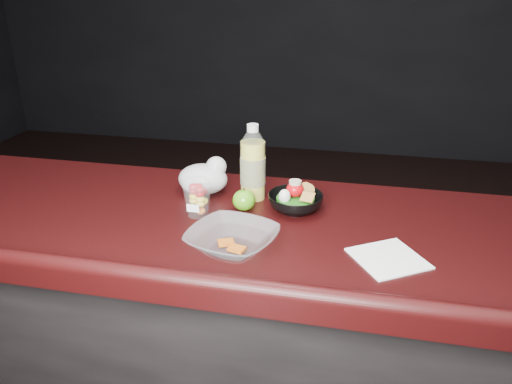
% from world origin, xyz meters
% --- Properties ---
extents(counter, '(4.06, 0.71, 1.02)m').
position_xyz_m(counter, '(0.00, 0.30, 0.51)').
color(counter, black).
rests_on(counter, ground).
extents(lemonade_bottle, '(0.08, 0.08, 0.24)m').
position_xyz_m(lemonade_bottle, '(-0.01, 0.47, 1.12)').
color(lemonade_bottle, gold).
rests_on(lemonade_bottle, counter).
extents(fruit_cup, '(0.09, 0.09, 0.12)m').
position_xyz_m(fruit_cup, '(-0.14, 0.31, 1.08)').
color(fruit_cup, white).
rests_on(fruit_cup, counter).
extents(green_apple, '(0.07, 0.07, 0.07)m').
position_xyz_m(green_apple, '(-0.01, 0.37, 1.05)').
color(green_apple, '#26850F').
rests_on(green_apple, counter).
extents(plastic_bag, '(0.16, 0.13, 0.12)m').
position_xyz_m(plastic_bag, '(-0.17, 0.48, 1.07)').
color(plastic_bag, silver).
rests_on(plastic_bag, counter).
extents(snack_bowl, '(0.19, 0.19, 0.09)m').
position_xyz_m(snack_bowl, '(0.14, 0.41, 1.05)').
color(snack_bowl, black).
rests_on(snack_bowl, counter).
extents(takeout_bowl, '(0.27, 0.27, 0.06)m').
position_xyz_m(takeout_bowl, '(0.01, 0.14, 1.05)').
color(takeout_bowl, silver).
rests_on(takeout_bowl, counter).
extents(paper_napkin, '(0.22, 0.22, 0.00)m').
position_xyz_m(paper_napkin, '(0.41, 0.17, 1.02)').
color(paper_napkin, white).
rests_on(paper_napkin, counter).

